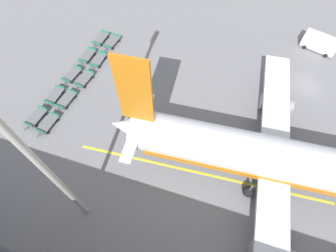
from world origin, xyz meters
name	(u,v)px	position (x,y,z in m)	size (l,w,h in m)	color
ground_plane	(306,86)	(0.00, 0.00, 0.00)	(500.00, 500.00, 0.00)	gray
airplane	(285,161)	(14.30, -2.84, 3.12)	(32.01, 38.01, 13.60)	silver
service_van	(320,43)	(-8.12, 1.25, 1.17)	(3.46, 5.32, 2.15)	white
baggage_dolly_row_near_col_a	(101,39)	(0.34, -30.68, 0.47)	(3.60, 1.68, 0.92)	slate
baggage_dolly_row_near_col_b	(87,56)	(4.43, -30.90, 0.47)	(3.58, 1.64, 0.92)	slate
baggage_dolly_row_near_col_c	(72,75)	(8.41, -31.20, 0.47)	(3.62, 1.82, 0.92)	slate
baggage_dolly_row_near_col_d	(55,96)	(12.42, -31.54, 0.47)	(3.58, 1.63, 0.92)	slate
baggage_dolly_row_near_col_e	(36,117)	(16.16, -31.94, 0.47)	(3.61, 1.77, 0.92)	slate
baggage_dolly_row_mid_a_col_a	(112,42)	(0.50, -28.73, 0.47)	(3.62, 1.80, 0.92)	slate
baggage_dolly_row_mid_a_col_b	(98,60)	(4.70, -29.00, 0.47)	(3.58, 1.62, 0.92)	slate
baggage_dolly_row_mid_a_col_c	(84,79)	(8.65, -29.18, 0.47)	(3.62, 1.80, 0.92)	slate
baggage_dolly_row_mid_a_col_d	(66,100)	(12.58, -29.76, 0.47)	(3.61, 1.77, 0.92)	slate
baggage_dolly_row_mid_a_col_e	(48,124)	(16.55, -30.03, 0.47)	(3.61, 1.75, 0.92)	slate
apron_light_mast	(10,135)	(24.48, -20.76, 15.40)	(2.00, 0.70, 26.25)	#ADA89E
stand_guidance_stripe	(201,173)	(16.89, -10.59, 0.00)	(2.29, 28.23, 0.01)	yellow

